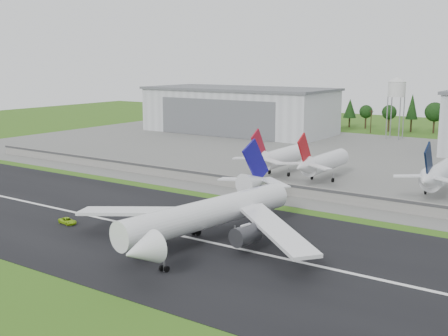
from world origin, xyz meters
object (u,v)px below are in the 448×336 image
Objects in this scene: parked_jet_navy at (439,175)px; parked_jet_red_b at (321,163)px; ground_vehicle at (68,221)px; parked_jet_red_a at (277,158)px; main_airliner at (208,220)px.

parked_jet_red_b is at bearing -179.94° from parked_jet_navy.
parked_jet_red_a is at bearing -1.77° from ground_vehicle.
ground_vehicle is (-34.29, -7.09, -4.11)m from main_airliner.
parked_jet_navy reaches higher than parked_jet_red_b.
parked_jet_navy is at bearing 0.02° from parked_jet_red_a.
main_airliner is 35.26m from ground_vehicle.
main_airliner is at bearing -84.93° from parked_jet_red_b.
main_airliner is 1.89× the size of parked_jet_navy.
parked_jet_red_a is (-21.16, 66.99, 1.27)m from main_airliner.
parked_jet_red_a reaches higher than parked_jet_red_b.
parked_jet_red_b is (28.35, 74.06, 5.27)m from ground_vehicle.
ground_vehicle is 97.39m from parked_jet_navy.
ground_vehicle is 0.16× the size of parked_jet_red_a.
main_airliner is at bearing -113.17° from parked_jet_navy.
main_airliner reaches higher than parked_jet_navy.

